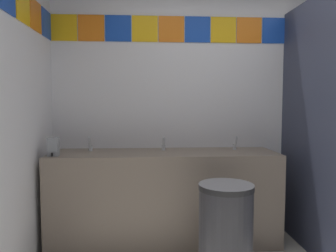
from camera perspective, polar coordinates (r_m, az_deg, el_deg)
wall_back at (r=3.36m, az=11.74°, el=5.92°), size 3.65×0.09×2.80m
vanity_counter at (r=3.05m, az=-0.70°, el=-12.25°), size 2.07×0.56×0.84m
faucet_left at (r=3.09m, az=-13.74°, el=-3.44°), size 0.04×0.10×0.14m
faucet_center at (r=3.04m, az=-0.79°, el=-3.43°), size 0.04×0.10×0.14m
faucet_right at (r=3.15m, az=11.89°, el=-3.25°), size 0.04×0.10×0.14m
soap_dispenser at (r=2.90m, az=-19.81°, el=-3.51°), size 0.09×0.09×0.16m
trash_bin at (r=2.52m, az=10.26°, el=-17.92°), size 0.41×0.41×0.70m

